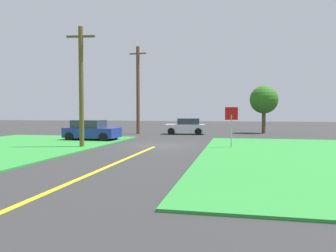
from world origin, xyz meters
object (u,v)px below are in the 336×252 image
object	(u,v)px
utility_pole_mid	(138,90)
oak_tree_left	(264,100)
parked_car_near_building	(91,130)
stop_sign	(231,119)
utility_pole_near	(81,86)
car_approaching_junction	(186,126)

from	to	relation	value
utility_pole_mid	oak_tree_left	distance (m)	13.37
utility_pole_mid	oak_tree_left	size ratio (longest dim) A/B	1.77
parked_car_near_building	oak_tree_left	world-z (taller)	oak_tree_left
oak_tree_left	stop_sign	bearing A→B (deg)	-101.97
parked_car_near_building	utility_pole_near	distance (m)	5.93
oak_tree_left	parked_car_near_building	bearing A→B (deg)	-139.77
utility_pole_near	utility_pole_mid	xyz separation A→B (m)	(-0.32, 13.02, 0.67)
utility_pole_near	stop_sign	bearing A→B (deg)	8.59
parked_car_near_building	utility_pole_mid	distance (m)	9.14
stop_sign	utility_pole_mid	distance (m)	15.30
parked_car_near_building	utility_pole_mid	size ratio (longest dim) A/B	0.48
parked_car_near_building	utility_pole_mid	world-z (taller)	utility_pole_mid
car_approaching_junction	parked_car_near_building	bearing A→B (deg)	49.37
car_approaching_junction	utility_pole_near	distance (m)	14.67
car_approaching_junction	utility_pole_mid	size ratio (longest dim) A/B	0.46
stop_sign	car_approaching_junction	bearing A→B (deg)	-77.63
stop_sign	oak_tree_left	world-z (taller)	oak_tree_left
parked_car_near_building	utility_pole_near	size ratio (longest dim) A/B	0.57
utility_pole_near	oak_tree_left	world-z (taller)	utility_pole_near
stop_sign	parked_car_near_building	distance (m)	11.43
oak_tree_left	utility_pole_near	bearing A→B (deg)	-126.73
utility_pole_mid	oak_tree_left	bearing A→B (deg)	16.17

